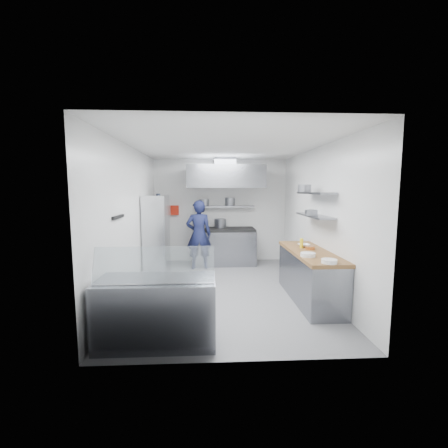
{
  "coord_description": "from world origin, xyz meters",
  "views": [
    {
      "loc": [
        -0.33,
        -5.75,
        1.99
      ],
      "look_at": [
        0.0,
        0.6,
        1.25
      ],
      "focal_mm": 24.0,
      "sensor_mm": 36.0,
      "label": 1
    }
  ],
  "objects": [
    {
      "name": "squeeze_bottle",
      "position": [
        1.4,
        -0.33,
        0.99
      ],
      "size": [
        0.06,
        0.06,
        0.18
      ],
      "primitive_type": "cylinder",
      "color": "yellow",
      "rests_on": "prep_counter_top"
    },
    {
      "name": "chef",
      "position": [
        -0.58,
        1.64,
        0.86
      ],
      "size": [
        0.64,
        0.43,
        1.72
      ],
      "primitive_type": "imported",
      "rotation": [
        0.0,
        0.0,
        3.18
      ],
      "color": "#121738",
      "rests_on": "floor"
    },
    {
      "name": "shelf_pot_d",
      "position": [
        1.52,
        -0.02,
        2.01
      ],
      "size": [
        0.25,
        0.25,
        0.14
      ],
      "primitive_type": "cylinder",
      "color": "slate",
      "rests_on": "wall_shelf_upper"
    },
    {
      "name": "wall_left",
      "position": [
        -1.8,
        0.0,
        1.4
      ],
      "size": [
        2.8,
        5.0,
        0.02
      ],
      "primitive_type": "cube",
      "rotation": [
        1.57,
        0.0,
        1.57
      ],
      "color": "white",
      "rests_on": "floor"
    },
    {
      "name": "mixing_bowl",
      "position": [
        1.48,
        -0.22,
        0.93
      ],
      "size": [
        0.25,
        0.25,
        0.05
      ],
      "primitive_type": "imported",
      "rotation": [
        0.0,
        0.0,
        0.13
      ],
      "color": "white",
      "rests_on": "prep_counter_top"
    },
    {
      "name": "stock_pot_left",
      "position": [
        -0.46,
        2.25,
        1.06
      ],
      "size": [
        0.26,
        0.26,
        0.2
      ],
      "primitive_type": "cylinder",
      "color": "slate",
      "rests_on": "cooktop"
    },
    {
      "name": "wall_shelf_lower",
      "position": [
        1.64,
        -0.3,
        1.5
      ],
      "size": [
        0.3,
        1.3,
        0.04
      ],
      "primitive_type": "cube",
      "color": "gray",
      "rests_on": "wall_right"
    },
    {
      "name": "cooktop",
      "position": [
        0.1,
        2.1,
        0.93
      ],
      "size": [
        1.57,
        0.78,
        0.06
      ],
      "primitive_type": "cube",
      "color": "black",
      "rests_on": "gas_range"
    },
    {
      "name": "hood_duct",
      "position": [
        0.1,
        2.15,
        2.68
      ],
      "size": [
        0.55,
        0.55,
        0.24
      ],
      "primitive_type": "cube",
      "color": "slate",
      "rests_on": "extractor_hood"
    },
    {
      "name": "prep_counter_top",
      "position": [
        1.48,
        -0.6,
        0.87
      ],
      "size": [
        0.65,
        2.04,
        0.06
      ],
      "primitive_type": "cube",
      "color": "brown",
      "rests_on": "prep_counter_base"
    },
    {
      "name": "wire_rack",
      "position": [
        -1.53,
        1.16,
        0.93
      ],
      "size": [
        0.5,
        0.9,
        1.85
      ],
      "primitive_type": "cube",
      "color": "silver",
      "rests_on": "floor"
    },
    {
      "name": "red_firebox",
      "position": [
        -1.25,
        2.44,
        1.42
      ],
      "size": [
        0.22,
        0.1,
        0.26
      ],
      "primitive_type": "cube",
      "color": "red",
      "rests_on": "wall_back"
    },
    {
      "name": "knife_strip",
      "position": [
        -1.78,
        -0.9,
        1.55
      ],
      "size": [
        0.04,
        0.55,
        0.05
      ],
      "primitive_type": "cube",
      "color": "black",
      "rests_on": "wall_left"
    },
    {
      "name": "stock_pot_mid",
      "position": [
        -0.02,
        2.25,
        1.08
      ],
      "size": [
        0.32,
        0.32,
        0.24
      ],
      "primitive_type": "cylinder",
      "color": "slate",
      "rests_on": "cooktop"
    },
    {
      "name": "wall_front",
      "position": [
        0.0,
        -2.5,
        1.4
      ],
      "size": [
        3.6,
        2.8,
        0.02
      ],
      "primitive_type": "cube",
      "rotation": [
        -1.57,
        0.0,
        0.0
      ],
      "color": "white",
      "rests_on": "floor"
    },
    {
      "name": "display_case",
      "position": [
        -1.0,
        -2.0,
        0.42
      ],
      "size": [
        1.5,
        0.7,
        0.85
      ],
      "primitive_type": "cube",
      "color": "gray",
      "rests_on": "floor"
    },
    {
      "name": "copper_pan",
      "position": [
        1.52,
        -0.47,
        0.93
      ],
      "size": [
        0.17,
        0.17,
        0.06
      ],
      "primitive_type": "cylinder",
      "color": "#D57D3C",
      "rests_on": "prep_counter_top"
    },
    {
      "name": "wall_back",
      "position": [
        0.0,
        2.5,
        1.4
      ],
      "size": [
        3.6,
        2.8,
        0.02
      ],
      "primitive_type": "cube",
      "rotation": [
        1.57,
        0.0,
        0.0
      ],
      "color": "white",
      "rests_on": "floor"
    },
    {
      "name": "shelf_pot_c",
      "position": [
        1.52,
        -0.45,
        1.57
      ],
      "size": [
        0.22,
        0.22,
        0.1
      ],
      "primitive_type": "cylinder",
      "color": "slate",
      "rests_on": "wall_shelf_lower"
    },
    {
      "name": "rack_bin_b",
      "position": [
        -1.53,
        1.27,
        1.3
      ],
      "size": [
        0.13,
        0.16,
        0.14
      ],
      "primitive_type": "cube",
      "color": "yellow",
      "rests_on": "wire_rack"
    },
    {
      "name": "gas_range",
      "position": [
        0.1,
        2.1,
        0.45
      ],
      "size": [
        1.6,
        0.8,
        0.9
      ],
      "primitive_type": "cube",
      "color": "gray",
      "rests_on": "floor"
    },
    {
      "name": "plate_stack_b",
      "position": [
        1.29,
        -1.04,
        0.93
      ],
      "size": [
        0.24,
        0.24,
        0.06
      ],
      "primitive_type": "cylinder",
      "color": "white",
      "rests_on": "prep_counter_top"
    },
    {
      "name": "shelf_pot_a",
      "position": [
        -0.45,
        2.54,
        1.63
      ],
      "size": [
        0.29,
        0.29,
        0.18
      ],
      "primitive_type": "cylinder",
      "color": "slate",
      "rests_on": "over_range_shelf"
    },
    {
      "name": "rack_bin_a",
      "position": [
        -1.53,
        1.04,
        0.8
      ],
      "size": [
        0.15,
        0.19,
        0.17
      ],
      "primitive_type": "cube",
      "color": "white",
      "rests_on": "wire_rack"
    },
    {
      "name": "rack_jar",
      "position": [
        -1.48,
        1.2,
        1.8
      ],
      "size": [
        0.1,
        0.1,
        0.18
      ],
      "primitive_type": "cylinder",
      "color": "black",
      "rests_on": "wire_rack"
    },
    {
      "name": "prep_counter_base",
      "position": [
        1.48,
        -0.6,
        0.42
      ],
      "size": [
        0.62,
        2.0,
        0.84
      ],
      "primitive_type": "cube",
      "color": "gray",
      "rests_on": "floor"
    },
    {
      "name": "plate_stack_a",
      "position": [
        1.45,
        -1.5,
        0.93
      ],
      "size": [
        0.23,
        0.23,
        0.06
      ],
      "primitive_type": "cylinder",
      "color": "white",
      "rests_on": "prep_counter_top"
    },
    {
      "name": "ceiling",
      "position": [
        0.0,
        0.0,
        2.8
      ],
      "size": [
        5.0,
        5.0,
        0.0
      ],
      "primitive_type": "plane",
      "rotation": [
        3.14,
        0.0,
        0.0
      ],
      "color": "silver",
      "rests_on": "wall_back"
    },
    {
      "name": "shelf_pot_b",
      "position": [
        0.26,
        2.52,
        1.65
      ],
      "size": [
        0.27,
        0.27,
        0.22
      ],
      "primitive_type": "cylinder",
      "color": "slate",
      "rests_on": "over_range_shelf"
    },
    {
      "name": "display_glass",
      "position": [
        -1.0,
        -2.12,
        1.07
      ],
      "size": [
        1.47,
        0.19,
        0.42
      ],
      "primitive_type": "cube",
      "rotation": [
        -0.38,
        0.0,
        0.0
      ],
      "color": "silver",
      "rests_on": "display_case"
    },
    {
      "name": "wall_shelf_upper",
      "position": [
        1.64,
        -0.3,
        1.92
      ],
      "size": [
        0.3,
        1.3,
        0.04
      ],
      "primitive_type": "cube",
      "color": "gray",
      "rests_on": "wall_right"
    },
    {
      "name": "floor",
      "position": [
        0.0,
        0.0,
        0.0
      ],
      "size": [
        5.0,
        5.0,
        0.0
      ],
      "primitive_type": "plane",
      "color": "slate",
      "rests_on": "ground"
    },
    {
      "name": "over_range_shelf",
      "position": [
        0.1,
        2.34,
        1.52
      ],
      "size": [
        1.6,
        0.3,
        0.04
      ],
      "primitive_type": "cube",
      "color": "gray",
      "rests_on": "wall_back"
    },
    {
      "name": "wall_right",
      "position": [
        1.8,
        0.0,
        1.4
      ],
      "size": [
        2.8,
        5.0,
        0.02
      ],
      "primitive_type": "cube",
      "rotation": [
        1.57,
        0.0,
        -1.57
      ],
      "color": "white",
      "rests_on": "floor"
    },
    {
      "name": "extractor_hood",
      "position": [
        0.1,
        1.93,
        2.3
      ],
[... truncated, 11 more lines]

